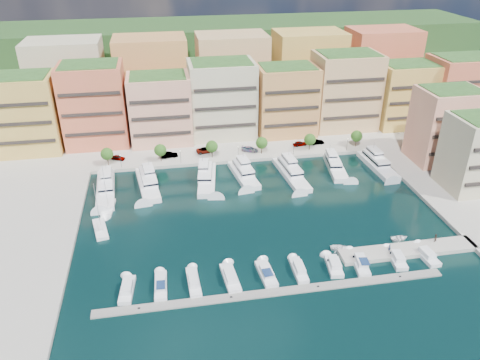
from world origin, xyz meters
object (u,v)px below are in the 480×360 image
at_px(person_1, 435,238).
at_px(cruiser_7, 360,263).
at_px(yacht_1, 148,183).
at_px(cruiser_0, 127,290).
at_px(yacht_6, 377,163).
at_px(sailboat_1, 100,230).
at_px(cruiser_3, 230,278).
at_px(car_0, 118,158).
at_px(car_5, 317,142).
at_px(yacht_0, 106,187).
at_px(tender_0, 340,248).
at_px(tree_5, 357,136).
at_px(cruiser_9, 426,255).
at_px(lamppost_3, 294,146).
at_px(yacht_2, 207,177).
at_px(yacht_5, 335,165).
at_px(lamppost_2, 238,150).
at_px(tree_4, 310,139).
at_px(yacht_4, 291,172).
at_px(cruiser_2, 194,282).
at_px(lamppost_4, 347,142).
at_px(cruiser_8, 397,259).
at_px(cruiser_5, 299,270).
at_px(sailboat_2, 108,208).
at_px(lamppost_1, 180,155).
at_px(lamppost_0, 120,159).
at_px(tree_0, 107,154).
at_px(tree_3, 262,143).
at_px(yacht_3, 243,173).
at_px(cruiser_6, 334,266).
at_px(car_3, 250,149).
at_px(car_2, 206,150).
at_px(cruiser_1, 161,286).
at_px(tender_2, 400,238).
at_px(person_0, 390,248).
at_px(cruiser_4, 266,274).
at_px(tree_1, 160,150).

bearing_deg(person_1, cruiser_7, -12.50).
height_order(yacht_1, cruiser_0, yacht_1).
relative_size(yacht_6, sailboat_1, 1.49).
relative_size(cruiser_0, cruiser_3, 0.89).
height_order(car_0, car_5, car_5).
xyz_separation_m(yacht_0, tender_0, (54.84, -37.51, -0.76)).
relative_size(tree_5, cruiser_9, 0.70).
xyz_separation_m(lamppost_3, yacht_2, (-29.24, -11.15, -2.62)).
distance_m(yacht_5, car_0, 67.36).
xyz_separation_m(lamppost_2, yacht_5, (28.20, -10.25, -2.62)).
height_order(tree_4, lamppost_2, tree_4).
height_order(yacht_4, cruiser_3, yacht_4).
bearing_deg(cruiser_3, cruiser_2, -180.00).
distance_m(lamppost_4, yacht_0, 76.77).
distance_m(cruiser_7, cruiser_8, 8.60).
xyz_separation_m(cruiser_0, cruiser_2, (13.44, -0.01, -0.00)).
bearing_deg(cruiser_5, cruiser_2, -179.97).
bearing_deg(sailboat_2, yacht_1, 47.15).
bearing_deg(lamppost_1, yacht_2, -58.78).
relative_size(lamppost_0, sailboat_2, 0.32).
xyz_separation_m(cruiser_5, person_1, (33.69, 4.05, 1.44)).
relative_size(lamppost_2, person_1, 2.13).
bearing_deg(tree_0, tree_4, 0.00).
height_order(tree_0, yacht_5, tree_0).
height_order(tree_3, yacht_3, tree_3).
distance_m(yacht_6, cruiser_6, 53.86).
bearing_deg(car_3, yacht_4, -131.90).
xyz_separation_m(lamppost_2, car_2, (-9.62, 6.31, -1.98)).
bearing_deg(tender_0, yacht_2, 45.87).
relative_size(tree_3, sailboat_1, 0.43).
height_order(cruiser_1, tender_2, cruiser_1).
relative_size(lamppost_2, yacht_3, 0.23).
bearing_deg(tender_0, yacht_4, 13.62).
distance_m(lamppost_2, yacht_0, 41.64).
height_order(cruiser_9, car_0, car_0).
height_order(tender_2, person_0, person_0).
relative_size(yacht_0, yacht_1, 1.07).
height_order(tender_0, person_0, person_0).
distance_m(cruiser_4, cruiser_7, 20.91).
height_order(tree_1, lamppost_0, tree_1).
bearing_deg(yacht_4, lamppost_3, 70.54).
bearing_deg(tree_1, yacht_0, -137.60).
bearing_deg(lamppost_3, car_2, 167.13).
bearing_deg(tree_4, lamppost_0, -177.80).
height_order(tree_1, tree_4, same).
height_order(tree_5, cruiser_7, tree_5).
height_order(yacht_1, yacht_5, same).
relative_size(tree_4, cruiser_7, 0.62).
bearing_deg(yacht_3, sailboat_1, -150.81).
relative_size(yacht_2, cruiser_3, 2.15).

